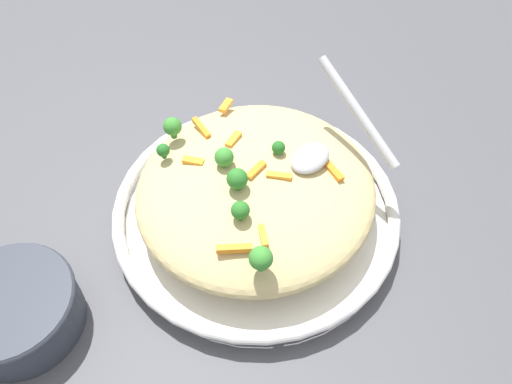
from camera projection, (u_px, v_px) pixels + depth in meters
The scene contains 21 objects.
ground_plane at pixel (256, 219), 0.69m from camera, with size 2.40×2.40×0.00m, color #4C4C51.
serving_bowl at pixel (256, 211), 0.67m from camera, with size 0.37×0.37×0.04m.
pasta_mound at pixel (256, 189), 0.64m from camera, with size 0.30×0.29×0.07m, color #D1BA7A.
carrot_piece_0 at pixel (253, 170), 0.61m from camera, with size 0.03×0.01×0.01m, color orange.
carrot_piece_1 at pixel (334, 171), 0.62m from camera, with size 0.03×0.01×0.01m, color orange.
carrot_piece_2 at pixel (201, 128), 0.66m from camera, with size 0.04×0.01×0.01m, color orange.
carrot_piece_3 at pixel (234, 139), 0.64m from camera, with size 0.03×0.01×0.01m, color orange.
carrot_piece_4 at pixel (279, 176), 0.61m from camera, with size 0.03×0.01×0.01m, color orange.
carrot_piece_5 at pixel (263, 236), 0.56m from camera, with size 0.03×0.01×0.01m, color orange.
carrot_piece_6 at pixel (226, 105), 0.69m from camera, with size 0.02×0.01×0.01m, color orange.
carrot_piece_7 at pixel (234, 249), 0.55m from camera, with size 0.04×0.01×0.01m, color orange.
carrot_piece_8 at pixel (193, 161), 0.63m from camera, with size 0.03×0.01×0.01m, color orange.
broccoli_floret_0 at pixel (173, 127), 0.64m from camera, with size 0.02×0.02×0.03m.
broccoli_floret_1 at pixel (237, 179), 0.58m from camera, with size 0.02×0.02×0.03m.
broccoli_floret_2 at pixel (261, 259), 0.52m from camera, with size 0.03×0.03×0.03m.
broccoli_floret_3 at pixel (224, 157), 0.61m from camera, with size 0.02×0.02×0.03m.
broccoli_floret_4 at pixel (281, 150), 0.62m from camera, with size 0.02×0.02×0.02m.
broccoli_floret_5 at pixel (163, 151), 0.63m from camera, with size 0.02×0.02×0.02m.
broccoli_floret_6 at pixel (240, 210), 0.56m from camera, with size 0.02×0.02×0.03m.
serving_spoon at pixel (327, 141), 0.62m from camera, with size 0.12×0.15×0.08m.
companion_bowl at pixel (15, 309), 0.57m from camera, with size 0.14×0.14×0.06m.
Camera 1 is at (0.30, 0.26, 0.56)m, focal length 36.15 mm.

